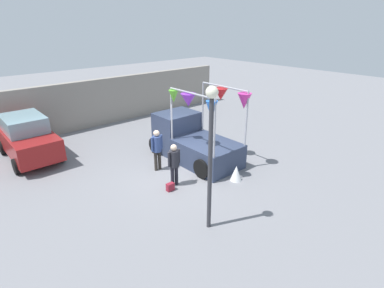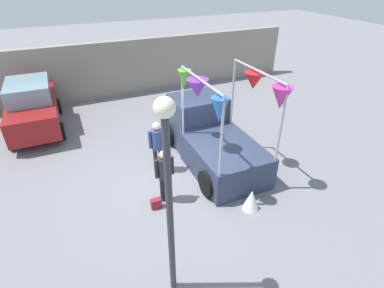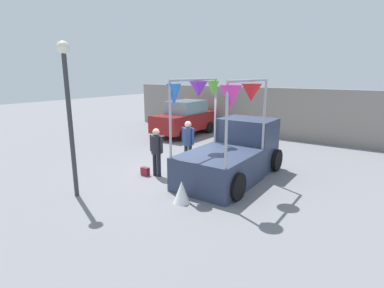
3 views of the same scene
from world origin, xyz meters
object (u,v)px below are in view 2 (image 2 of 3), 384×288
at_px(vendor_truck, 210,134).
at_px(person_customer, 165,171).
at_px(parked_car, 33,106).
at_px(street_lamp, 168,182).
at_px(handbag, 156,203).
at_px(folded_kite_bundle_white, 251,200).
at_px(person_vendor, 157,142).

bearing_deg(vendor_truck, person_customer, -145.03).
height_order(vendor_truck, person_customer, vendor_truck).
height_order(parked_car, street_lamp, street_lamp).
relative_size(handbag, folded_kite_bundle_white, 0.47).
xyz_separation_m(person_customer, folded_kite_bundle_white, (1.95, -1.25, -0.66)).
relative_size(vendor_truck, person_customer, 2.57).
height_order(vendor_truck, handbag, vendor_truck).
bearing_deg(street_lamp, folded_kite_bundle_white, 25.58).
distance_m(person_customer, handbag, 0.91).
relative_size(handbag, street_lamp, 0.07).
distance_m(vendor_truck, street_lamp, 5.20).
relative_size(parked_car, handbag, 14.29).
height_order(person_vendor, street_lamp, street_lamp).
xyz_separation_m(person_customer, street_lamp, (-0.74, -2.53, 1.71)).
relative_size(vendor_truck, parked_car, 1.02).
height_order(parked_car, person_vendor, parked_car).
xyz_separation_m(parked_car, folded_kite_bundle_white, (5.19, -7.29, -0.64)).
bearing_deg(folded_kite_bundle_white, parked_car, 125.44).
height_order(parked_car, folded_kite_bundle_white, parked_car).
bearing_deg(vendor_truck, handbag, -145.74).
relative_size(person_customer, folded_kite_bundle_white, 2.66).
relative_size(parked_car, person_vendor, 2.38).
bearing_deg(person_customer, person_vendor, 79.49).
distance_m(vendor_truck, person_customer, 2.55).
relative_size(person_vendor, folded_kite_bundle_white, 2.80).
xyz_separation_m(street_lamp, folded_kite_bundle_white, (2.68, 1.28, -2.37)).
bearing_deg(vendor_truck, parked_car, 139.30).
bearing_deg(handbag, vendor_truck, 34.26).
relative_size(parked_car, folded_kite_bundle_white, 6.67).
bearing_deg(person_vendor, handbag, -110.80).
bearing_deg(parked_car, person_customer, -61.79).
bearing_deg(folded_kite_bundle_white, person_vendor, 122.35).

